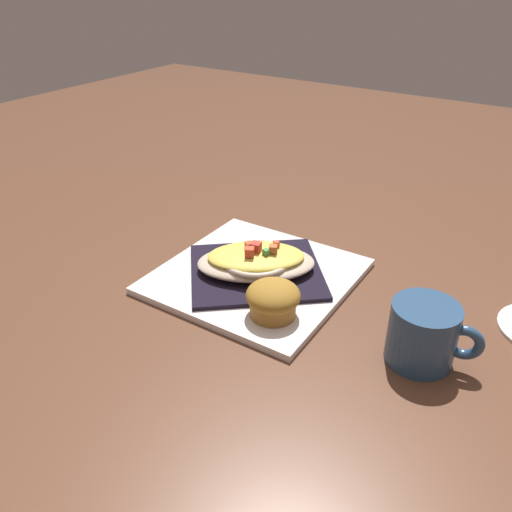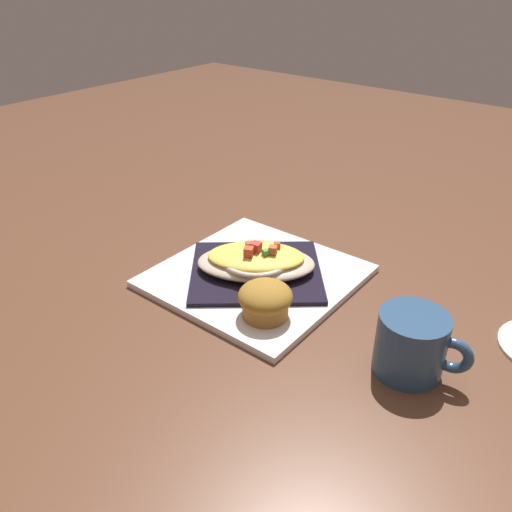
% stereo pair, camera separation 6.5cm
% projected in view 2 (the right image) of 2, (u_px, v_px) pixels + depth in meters
% --- Properties ---
extents(ground_plane, '(2.60, 2.60, 0.00)m').
position_uv_depth(ground_plane, '(256.00, 279.00, 0.79)').
color(ground_plane, brown).
extents(square_plate, '(0.27, 0.27, 0.01)m').
position_uv_depth(square_plate, '(256.00, 276.00, 0.78)').
color(square_plate, white).
rests_on(square_plate, ground_plane).
extents(folded_napkin, '(0.26, 0.26, 0.01)m').
position_uv_depth(folded_napkin, '(256.00, 271.00, 0.78)').
color(folded_napkin, black).
rests_on(folded_napkin, square_plate).
extents(gratin_dish, '(0.20, 0.19, 0.05)m').
position_uv_depth(gratin_dish, '(256.00, 260.00, 0.77)').
color(gratin_dish, beige).
rests_on(gratin_dish, folded_napkin).
extents(muffin, '(0.07, 0.07, 0.05)m').
position_uv_depth(muffin, '(265.00, 300.00, 0.68)').
color(muffin, '#A16C2E').
rests_on(muffin, square_plate).
extents(coffee_mug, '(0.11, 0.08, 0.08)m').
position_uv_depth(coffee_mug, '(411.00, 346.00, 0.60)').
color(coffee_mug, '#2C4D72').
rests_on(coffee_mug, ground_plane).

